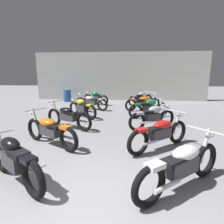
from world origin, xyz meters
TOP-DOWN VIEW (x-y plane):
  - back_wall at (0.00, 12.00)m, footprint 13.02×0.24m
  - motorcycle_left_row_0 at (-1.44, 0.84)m, footprint 1.69×1.20m
  - motorcycle_left_row_1 at (-1.55, 2.62)m, footprint 1.92×1.22m
  - motorcycle_left_row_2 at (-1.59, 4.29)m, footprint 1.98×1.13m
  - motorcycle_left_row_3 at (-1.51, 6.04)m, footprint 1.60×1.32m
  - motorcycle_left_row_4 at (-1.46, 7.91)m, footprint 2.02×1.06m
  - motorcycle_left_row_5 at (-1.51, 9.71)m, footprint 1.80×1.01m
  - motorcycle_right_row_0 at (1.51, 0.90)m, footprint 1.77×1.43m
  - motorcycle_right_row_1 at (1.45, 2.63)m, footprint 1.77×1.43m
  - motorcycle_right_row_2 at (1.50, 4.46)m, footprint 1.78×1.05m
  - motorcycle_right_row_3 at (1.57, 6.20)m, footprint 1.88×0.81m
  - motorcycle_right_row_4 at (1.45, 7.96)m, footprint 2.01×1.09m
  - motorcycle_right_row_5 at (1.44, 9.67)m, footprint 1.63×1.29m
  - oil_drum at (-3.83, 10.91)m, footprint 0.59×0.59m

SIDE VIEW (x-z plane):
  - oil_drum at x=-3.83m, z-range 0.00..0.85m
  - motorcycle_left_row_1 at x=-1.55m, z-range -0.04..0.94m
  - motorcycle_left_row_2 at x=-1.59m, z-range -0.04..0.94m
  - motorcycle_left_row_4 at x=-1.46m, z-range -0.04..0.94m
  - motorcycle_right_row_0 at x=1.51m, z-range -0.04..0.94m
  - motorcycle_right_row_1 at x=1.45m, z-range -0.04..0.94m
  - motorcycle_right_row_4 at x=1.45m, z-range -0.04..0.94m
  - motorcycle_left_row_0 at x=-1.44m, z-range 0.02..0.90m
  - motorcycle_left_row_3 at x=-1.51m, z-range 0.02..0.90m
  - motorcycle_left_row_5 at x=-1.51m, z-range 0.02..0.90m
  - motorcycle_right_row_2 at x=1.50m, z-range 0.02..0.90m
  - motorcycle_right_row_3 at x=1.57m, z-range 0.02..0.90m
  - motorcycle_right_row_5 at x=1.44m, z-range 0.02..0.90m
  - back_wall at x=0.00m, z-range 0.00..3.60m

